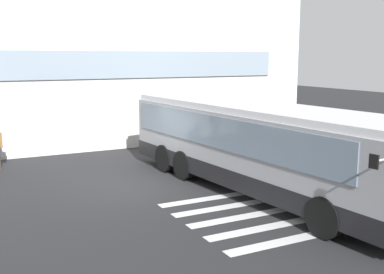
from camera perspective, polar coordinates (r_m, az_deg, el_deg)
name	(u,v)px	position (r m, az deg, el deg)	size (l,w,h in m)	color
ground_plane	(137,185)	(15.36, -6.83, -5.88)	(80.00, 90.00, 0.02)	#232326
bay_paint_stripes	(262,213)	(12.68, 8.59, -9.28)	(4.40, 3.96, 0.01)	silver
terminal_building	(46,56)	(25.92, -17.58, 9.50)	(24.83, 13.80, 8.39)	silver
bus_main_foreground	(258,149)	(14.37, 8.08, -1.49)	(3.68, 11.57, 2.70)	gray
safety_bollard_yellow	(174,145)	(19.63, -2.20, -0.99)	(0.18, 0.18, 0.90)	yellow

